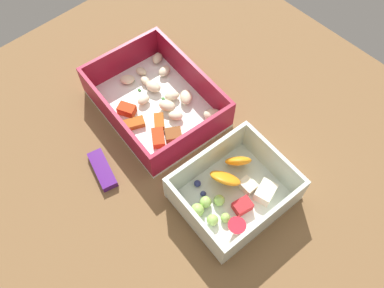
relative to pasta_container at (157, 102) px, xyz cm
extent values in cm
cube|color=brown|center=(-8.19, 2.03, -2.88)|extent=(80.00, 80.00, 2.00)
cube|color=white|center=(0.08, 0.16, -1.58)|extent=(23.06, 18.14, 0.60)
cube|color=maroon|center=(-10.45, 1.08, 1.54)|extent=(2.01, 16.30, 5.64)
cube|color=maroon|center=(10.60, -0.75, 1.54)|extent=(2.01, 16.30, 5.64)
cube|color=maroon|center=(0.76, 7.99, 1.54)|extent=(20.50, 2.38, 5.64)
cube|color=maroon|center=(-0.60, -7.66, 1.54)|extent=(20.50, 2.38, 5.64)
ellipsoid|color=beige|center=(5.38, -1.73, -0.57)|extent=(2.09, 1.53, 1.01)
ellipsoid|color=beige|center=(-0.53, -2.94, -0.37)|extent=(2.82, 3.13, 1.29)
ellipsoid|color=beige|center=(-4.09, -0.66, -0.41)|extent=(3.00, 2.93, 1.24)
ellipsoid|color=beige|center=(7.59, 0.54, -0.35)|extent=(3.07, 3.23, 1.32)
ellipsoid|color=beige|center=(3.16, -1.81, -0.25)|extent=(3.33, 2.69, 1.47)
ellipsoid|color=beige|center=(4.66, -5.64, -0.38)|extent=(2.34, 2.90, 1.27)
ellipsoid|color=beige|center=(7.94, -6.69, -0.41)|extent=(2.68, 3.00, 1.24)
ellipsoid|color=beige|center=(7.56, -2.56, -0.52)|extent=(2.47, 2.01, 1.08)
ellipsoid|color=beige|center=(-1.67, -0.88, -0.24)|extent=(3.58, 3.19, 1.48)
ellipsoid|color=beige|center=(2.13, 1.24, -0.47)|extent=(1.69, 2.35, 1.15)
ellipsoid|color=beige|center=(-2.48, -4.46, -0.24)|extent=(3.61, 3.49, 1.48)
ellipsoid|color=beige|center=(-8.10, -5.28, -0.23)|extent=(3.48, 3.66, 1.50)
cube|color=#AD5B1E|center=(-0.41, 5.38, -0.78)|extent=(3.10, 3.93, 1.00)
cube|color=brown|center=(-6.61, 1.81, -0.65)|extent=(3.35, 3.46, 1.25)
cube|color=red|center=(-5.43, 4.27, -0.60)|extent=(3.84, 3.46, 1.36)
cube|color=#AD5B1E|center=(-2.97, 1.70, -0.75)|extent=(3.34, 3.05, 1.06)
cube|color=red|center=(2.46, 4.62, -0.49)|extent=(3.44, 3.02, 1.58)
cube|color=#387A33|center=(4.81, -5.99, -1.18)|extent=(0.60, 0.40, 0.20)
cube|color=#387A33|center=(-8.37, -2.49, -1.18)|extent=(0.60, 0.40, 0.20)
cube|color=#387A33|center=(7.40, -0.46, -1.18)|extent=(0.60, 0.40, 0.20)
cube|color=#387A33|center=(0.46, -1.78, -1.18)|extent=(0.60, 0.40, 0.20)
cube|color=#387A33|center=(4.31, -1.47, -1.18)|extent=(0.60, 0.40, 0.20)
cube|color=#387A33|center=(4.83, 0.12, -1.18)|extent=(0.60, 0.40, 0.20)
cube|color=silver|center=(-20.71, 2.42, -1.58)|extent=(14.31, 16.76, 0.60)
cube|color=silver|center=(-27.00, 2.87, 1.55)|extent=(1.72, 15.87, 5.64)
cube|color=silver|center=(-14.41, 1.97, 1.55)|extent=(1.72, 15.87, 5.64)
cube|color=silver|center=(-20.17, 10.03, 1.55)|extent=(12.04, 1.45, 5.64)
cube|color=silver|center=(-21.24, -5.19, 1.55)|extent=(12.04, 1.45, 5.64)
ellipsoid|color=orange|center=(-17.67, -1.55, 0.94)|extent=(5.05, 5.18, 4.23)
ellipsoid|color=orange|center=(-18.42, 2.20, 1.09)|extent=(6.13, 5.86, 4.53)
cube|color=#F4EACC|center=(-23.73, -1.31, -0.29)|extent=(3.25, 3.82, 1.97)
cube|color=red|center=(-22.88, 2.75, -0.48)|extent=(2.50, 3.01, 1.59)
cube|color=#F4EACC|center=(-21.12, -0.18, -0.54)|extent=(2.53, 1.94, 1.48)
sphere|color=#9ECC60|center=(-18.89, 8.11, -0.28)|extent=(1.99, 1.99, 1.99)
sphere|color=#9ECC60|center=(-22.46, 5.84, -0.55)|extent=(1.44, 1.44, 1.44)
sphere|color=#9ECC60|center=(-21.44, 7.49, -0.44)|extent=(1.68, 1.68, 1.68)
sphere|color=#9ECC60|center=(-19.94, 4.65, -0.43)|extent=(1.69, 1.69, 1.69)
sphere|color=#9ECC60|center=(-18.77, 6.35, -0.40)|extent=(1.75, 1.75, 1.75)
cone|color=red|center=(-24.59, 5.84, -0.23)|extent=(2.61, 2.61, 2.08)
sphere|color=navy|center=(-17.86, 8.90, -0.81)|extent=(0.94, 0.94, 0.94)
sphere|color=navy|center=(-15.04, 8.65, -0.72)|extent=(1.10, 1.10, 1.10)
sphere|color=navy|center=(-15.67, 5.08, -0.73)|extent=(1.09, 1.09, 1.09)
sphere|color=navy|center=(-17.48, 5.55, -0.82)|extent=(0.90, 0.90, 0.90)
cube|color=#51197A|center=(-3.66, 14.28, -1.28)|extent=(7.37, 4.03, 1.20)
camera|label=1|loc=(-33.61, 22.62, 52.93)|focal=36.24mm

